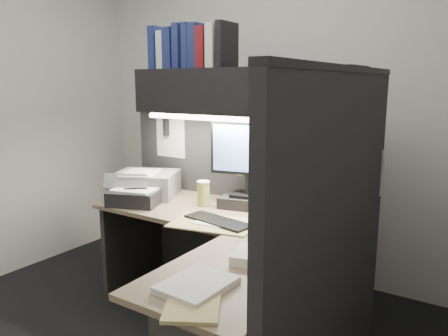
{
  "coord_description": "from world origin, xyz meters",
  "views": [
    {
      "loc": [
        1.61,
        -1.72,
        1.55
      ],
      "look_at": [
        0.15,
        0.51,
        1.03
      ],
      "focal_mm": 35.0,
      "sensor_mm": 36.0,
      "label": 1
    }
  ],
  "objects": [
    {
      "name": "mousepad",
      "position": [
        0.6,
        0.44,
        0.73
      ],
      "size": [
        0.22,
        0.2,
        0.0
      ],
      "primitive_type": "cube",
      "rotation": [
        0.0,
        0.0,
        -0.13
      ],
      "color": "navy",
      "rests_on": "desk"
    },
    {
      "name": "mouse",
      "position": [
        0.61,
        0.46,
        0.75
      ],
      "size": [
        0.09,
        0.12,
        0.04
      ],
      "primitive_type": "ellipsoid",
      "rotation": [
        0.0,
        0.0,
        0.17
      ],
      "color": "black",
      "rests_on": "mousepad"
    },
    {
      "name": "pinned_papers",
      "position": [
        0.42,
        0.56,
        1.05
      ],
      "size": [
        1.76,
        1.31,
        0.51
      ],
      "color": "white",
      "rests_on": "partition_back"
    },
    {
      "name": "keyboard",
      "position": [
        0.22,
        0.35,
        0.74
      ],
      "size": [
        0.46,
        0.22,
        0.02
      ],
      "primitive_type": "cube",
      "rotation": [
        0.0,
        0.0,
        -0.18
      ],
      "color": "black",
      "rests_on": "desk"
    },
    {
      "name": "coffee_cup",
      "position": [
        -0.09,
        0.62,
        0.81
      ],
      "size": [
        0.11,
        0.11,
        0.16
      ],
      "primitive_type": "cylinder",
      "rotation": [
        0.0,
        0.0,
        0.38
      ],
      "color": "#D3C754",
      "rests_on": "desk"
    },
    {
      "name": "overhead_shelf",
      "position": [
        0.12,
        0.75,
        1.5
      ],
      "size": [
        1.55,
        0.34,
        0.3
      ],
      "primitive_type": "cube",
      "color": "black",
      "rests_on": "partition_back"
    },
    {
      "name": "partition_right",
      "position": [
        0.98,
        0.18,
        0.8
      ],
      "size": [
        0.06,
        1.5,
        1.6
      ],
      "primitive_type": "cube",
      "color": "black",
      "rests_on": "floor"
    },
    {
      "name": "open_folder",
      "position": [
        0.2,
        0.32,
        0.73
      ],
      "size": [
        0.55,
        0.42,
        0.01
      ],
      "primitive_type": "cube",
      "rotation": [
        0.0,
        0.0,
        0.21
      ],
      "color": "tan",
      "rests_on": "desk"
    },
    {
      "name": "binder_row",
      "position": [
        -0.27,
        0.75,
        1.79
      ],
      "size": [
        0.63,
        0.25,
        0.3
      ],
      "color": "navy",
      "rests_on": "overhead_shelf"
    },
    {
      "name": "printer",
      "position": [
        -0.6,
        0.6,
        0.82
      ],
      "size": [
        0.56,
        0.52,
        0.18
      ],
      "primitive_type": "cube",
      "rotation": [
        0.0,
        0.0,
        0.43
      ],
      "color": "gray",
      "rests_on": "desk"
    },
    {
      "name": "partition_back",
      "position": [
        0.03,
        0.93,
        0.8
      ],
      "size": [
        1.9,
        0.06,
        1.6
      ],
      "primitive_type": "cube",
      "color": "black",
      "rests_on": "floor"
    },
    {
      "name": "notebook_stack",
      "position": [
        -0.5,
        0.39,
        0.78
      ],
      "size": [
        0.41,
        0.37,
        0.1
      ],
      "primitive_type": "cube",
      "rotation": [
        0.0,
        0.0,
        0.35
      ],
      "color": "black",
      "rests_on": "desk"
    },
    {
      "name": "manila_stack",
      "position": [
        0.69,
        -0.53,
        0.74
      ],
      "size": [
        0.3,
        0.32,
        0.01
      ],
      "primitive_type": "cube",
      "rotation": [
        0.0,
        0.0,
        0.53
      ],
      "color": "tan",
      "rests_on": "desk"
    },
    {
      "name": "wall_back",
      "position": [
        0.0,
        1.5,
        1.35
      ],
      "size": [
        3.5,
        0.04,
        2.7
      ],
      "primitive_type": "cube",
      "color": "silver",
      "rests_on": "floor"
    },
    {
      "name": "paper_stack_a",
      "position": [
        0.7,
        -0.02,
        0.75
      ],
      "size": [
        0.28,
        0.25,
        0.05
      ],
      "primitive_type": "cube",
      "rotation": [
        0.0,
        0.0,
        0.24
      ],
      "color": "white",
      "rests_on": "desk"
    },
    {
      "name": "monitor",
      "position": [
        0.2,
        0.74,
        0.96
      ],
      "size": [
        0.53,
        0.31,
        0.58
      ],
      "rotation": [
        0.0,
        0.0,
        0.22
      ],
      "color": "black",
      "rests_on": "desk"
    },
    {
      "name": "desk",
      "position": [
        0.43,
        -0.0,
        0.44
      ],
      "size": [
        1.7,
        1.53,
        0.73
      ],
      "color": "#826B52",
      "rests_on": "floor"
    },
    {
      "name": "paper_stack_b",
      "position": [
        0.62,
        -0.4,
        0.74
      ],
      "size": [
        0.25,
        0.31,
        0.03
      ],
      "primitive_type": "cube",
      "rotation": [
        0.0,
        0.0,
        -0.05
      ],
      "color": "white",
      "rests_on": "desk"
    },
    {
      "name": "telephone",
      "position": [
        0.64,
        0.73,
        0.77
      ],
      "size": [
        0.2,
        0.21,
        0.08
      ],
      "primitive_type": "cube",
      "rotation": [
        0.0,
        0.0,
        0.0
      ],
      "color": "beige",
      "rests_on": "desk"
    },
    {
      "name": "task_light_tube",
      "position": [
        0.12,
        0.61,
        1.33
      ],
      "size": [
        1.32,
        0.04,
        0.04
      ],
      "primitive_type": "cylinder",
      "rotation": [
        0.0,
        1.57,
        0.0
      ],
      "color": "white",
      "rests_on": "overhead_shelf"
    }
  ]
}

